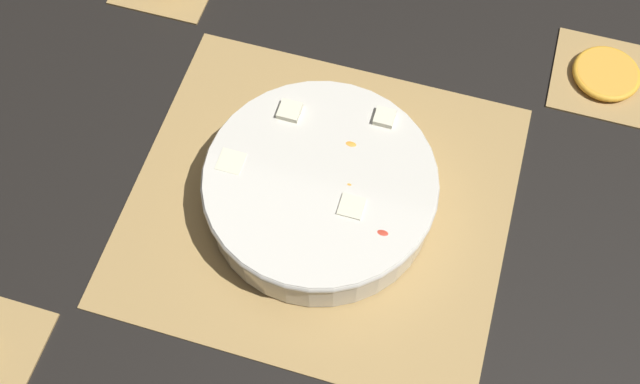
% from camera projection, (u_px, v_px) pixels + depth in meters
% --- Properties ---
extents(ground_plane, '(6.00, 6.00, 0.00)m').
position_uv_depth(ground_plane, '(320.00, 204.00, 0.92)').
color(ground_plane, black).
extents(bamboo_mat_center, '(0.46, 0.41, 0.01)m').
position_uv_depth(bamboo_mat_center, '(320.00, 202.00, 0.91)').
color(bamboo_mat_center, '#A8844C').
rests_on(bamboo_mat_center, ground_plane).
extents(coaster_mat_near_left, '(0.14, 0.14, 0.01)m').
position_uv_depth(coaster_mat_near_left, '(604.00, 77.00, 1.00)').
color(coaster_mat_near_left, '#A8844C').
rests_on(coaster_mat_near_left, ground_plane).
extents(fruit_salad_bowl, '(0.28, 0.28, 0.07)m').
position_uv_depth(fruit_salad_bowl, '(320.00, 187.00, 0.88)').
color(fruit_salad_bowl, silver).
rests_on(fruit_salad_bowl, bamboo_mat_center).
extents(orange_slice_whole, '(0.09, 0.09, 0.01)m').
position_uv_depth(orange_slice_whole, '(606.00, 74.00, 0.99)').
color(orange_slice_whole, '#F9A338').
rests_on(orange_slice_whole, coaster_mat_near_left).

